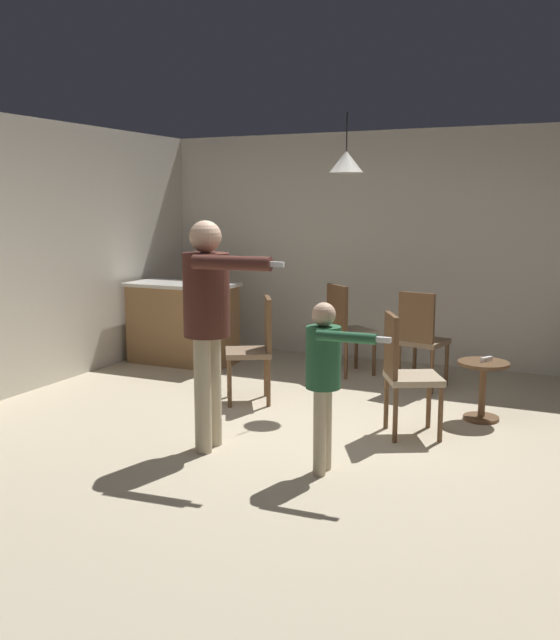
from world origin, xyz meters
TOP-DOWN VIEW (x-y plane):
  - ground at (0.00, 0.00)m, footprint 7.68×7.68m
  - wall_back at (0.00, 3.20)m, footprint 6.40×0.10m
  - kitchen_counter at (-2.45, 2.01)m, footprint 1.26×0.66m
  - side_table_by_couch at (1.13, 1.19)m, footprint 0.44×0.44m
  - person_adult at (-0.64, -0.44)m, footprint 0.87×0.51m
  - person_child at (0.33, -0.53)m, footprint 0.63×0.35m
  - dining_chair_by_counter at (-0.50, 2.25)m, footprint 0.59×0.59m
  - dining_chair_near_wall at (-0.92, 0.88)m, footprint 0.57×0.57m
  - dining_chair_centre_back at (0.38, 2.00)m, footprint 0.50×0.50m
  - dining_chair_spare at (0.62, 0.50)m, footprint 0.57×0.57m
  - spare_remote_on_table at (1.15, 1.22)m, footprint 0.09×0.13m
  - ceiling_light_pendant at (-0.23, 1.42)m, footprint 0.32×0.32m

SIDE VIEW (x-z plane):
  - ground at x=0.00m, z-range 0.00..0.00m
  - side_table_by_couch at x=1.13m, z-range 0.07..0.59m
  - kitchen_counter at x=-2.45m, z-range 0.00..0.95m
  - spare_remote_on_table at x=1.15m, z-range 0.52..0.56m
  - dining_chair_by_counter at x=-0.50m, z-range 0.05..1.05m
  - dining_chair_near_wall at x=-0.92m, z-range 0.05..1.05m
  - dining_chair_centre_back at x=0.38m, z-range 0.05..1.05m
  - dining_chair_spare at x=0.62m, z-range 0.05..1.05m
  - person_child at x=0.33m, z-range 0.15..1.35m
  - person_adult at x=-0.64m, z-range 0.21..1.96m
  - wall_back at x=0.00m, z-range 0.00..2.70m
  - ceiling_light_pendant at x=-0.23m, z-range 1.98..2.53m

